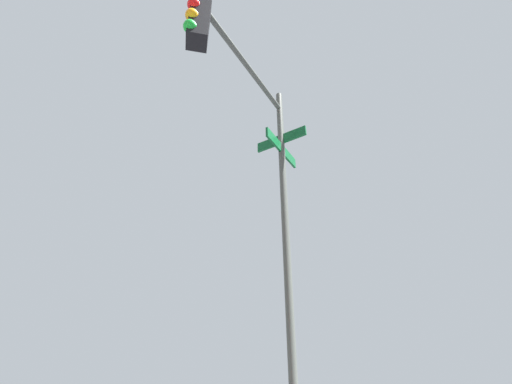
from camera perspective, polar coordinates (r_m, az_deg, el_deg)
traffic_signal_near at (r=5.10m, az=-0.94°, el=9.73°), size 2.20×2.40×6.29m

